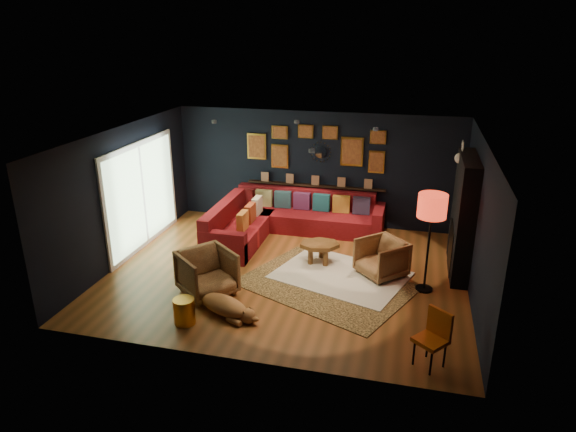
% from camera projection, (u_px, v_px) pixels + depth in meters
% --- Properties ---
extents(floor, '(6.50, 6.50, 0.00)m').
position_uv_depth(floor, '(287.00, 273.00, 9.64)').
color(floor, brown).
rests_on(floor, ground).
extents(room_walls, '(6.50, 6.50, 6.50)m').
position_uv_depth(room_walls, '(287.00, 192.00, 9.08)').
color(room_walls, black).
rests_on(room_walls, ground).
extents(sectional, '(3.41, 2.69, 0.86)m').
position_uv_depth(sectional, '(280.00, 221.00, 11.31)').
color(sectional, maroon).
rests_on(sectional, ground).
extents(ledge, '(3.20, 0.12, 0.04)m').
position_uv_depth(ledge, '(315.00, 186.00, 11.75)').
color(ledge, black).
rests_on(ledge, room_walls).
extents(gallery_wall, '(3.15, 0.04, 1.02)m').
position_uv_depth(gallery_wall, '(316.00, 147.00, 11.48)').
color(gallery_wall, gold).
rests_on(gallery_wall, room_walls).
extents(sunburst_mirror, '(0.47, 0.16, 0.47)m').
position_uv_depth(sunburst_mirror, '(321.00, 152.00, 11.50)').
color(sunburst_mirror, silver).
rests_on(sunburst_mirror, room_walls).
extents(fireplace, '(0.31, 1.60, 2.20)m').
position_uv_depth(fireplace, '(462.00, 220.00, 9.40)').
color(fireplace, black).
rests_on(fireplace, ground).
extents(deer_head, '(0.50, 0.28, 0.45)m').
position_uv_depth(deer_head, '(470.00, 159.00, 9.48)').
color(deer_head, white).
rests_on(deer_head, fireplace).
extents(sliding_door, '(0.06, 2.80, 2.20)m').
position_uv_depth(sliding_door, '(142.00, 195.00, 10.53)').
color(sliding_door, white).
rests_on(sliding_door, ground).
extents(ceiling_spots, '(3.30, 2.50, 0.06)m').
position_uv_depth(ceiling_spots, '(297.00, 130.00, 9.47)').
color(ceiling_spots, black).
rests_on(ceiling_spots, room_walls).
extents(shag_rug, '(2.68, 2.29, 0.03)m').
position_uv_depth(shag_rug, '(341.00, 275.00, 9.51)').
color(shag_rug, beige).
rests_on(shag_rug, ground).
extents(leopard_rug, '(3.42, 3.01, 0.02)m').
position_uv_depth(leopard_rug, '(326.00, 285.00, 9.18)').
color(leopard_rug, tan).
rests_on(leopard_rug, ground).
extents(coffee_table, '(0.90, 0.76, 0.39)m').
position_uv_depth(coffee_table, '(319.00, 247.00, 9.92)').
color(coffee_table, brown).
rests_on(coffee_table, shag_rug).
extents(pouf, '(0.58, 0.58, 0.38)m').
position_uv_depth(pouf, '(246.00, 237.00, 10.69)').
color(pouf, '#A61B22').
rests_on(pouf, shag_rug).
extents(armchair_left, '(1.15, 1.15, 0.87)m').
position_uv_depth(armchair_left, '(207.00, 271.00, 8.75)').
color(armchair_left, tan).
rests_on(armchair_left, ground).
extents(armchair_right, '(1.04, 1.04, 0.78)m').
position_uv_depth(armchair_right, '(382.00, 256.00, 9.40)').
color(armchair_right, tan).
rests_on(armchair_right, ground).
extents(gold_stool, '(0.33, 0.33, 0.42)m').
position_uv_depth(gold_stool, '(184.00, 311.00, 7.94)').
color(gold_stool, gold).
rests_on(gold_stool, ground).
extents(orange_chair, '(0.54, 0.54, 0.81)m').
position_uv_depth(orange_chair, '(434.00, 334.00, 6.88)').
color(orange_chair, black).
rests_on(orange_chair, ground).
extents(floor_lamp, '(0.49, 0.49, 1.77)m').
position_uv_depth(floor_lamp, '(432.00, 210.00, 8.50)').
color(floor_lamp, black).
rests_on(floor_lamp, ground).
extents(dog, '(1.41, 1.07, 0.40)m').
position_uv_depth(dog, '(224.00, 302.00, 8.19)').
color(dog, '#A6683C').
rests_on(dog, leopard_rug).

